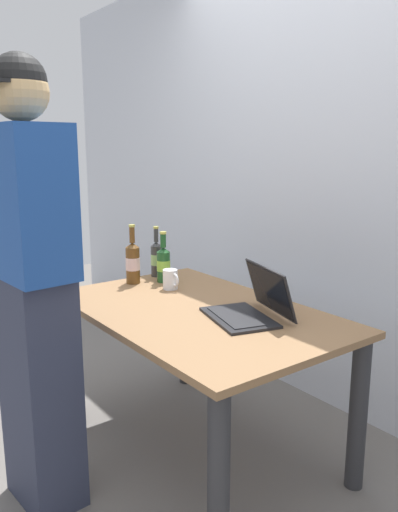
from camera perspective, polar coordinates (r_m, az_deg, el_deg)
ground_plane at (r=2.65m, az=-0.20°, el=-20.61°), size 8.00×8.00×0.00m
desk at (r=2.38m, az=-0.21°, el=-8.77°), size 1.37×0.87×0.71m
laptop at (r=2.23m, az=5.77°, el=-5.60°), size 0.42×0.38×0.22m
beer_bottle_dark at (r=2.77m, az=-7.38°, el=-0.63°), size 0.08×0.08×0.32m
beer_bottle_green at (r=2.79m, az=-3.97°, el=-0.81°), size 0.07×0.07×0.28m
beer_bottle_amber at (r=2.91m, az=-4.75°, el=-0.21°), size 0.06×0.06×0.29m
person_figure at (r=2.05m, az=-17.94°, el=-3.43°), size 0.41×0.31×1.75m
coffee_mug at (r=2.65m, az=-3.17°, el=-2.61°), size 0.11×0.08×0.10m
back_wall at (r=2.87m, az=14.75°, el=9.11°), size 6.00×0.10×2.60m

